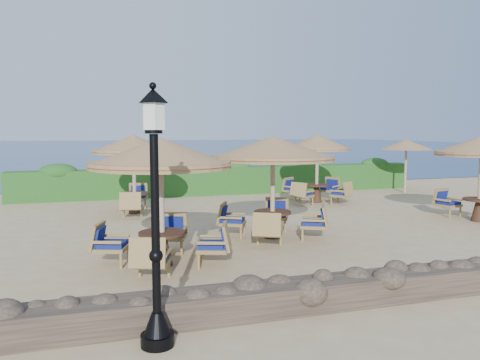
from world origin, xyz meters
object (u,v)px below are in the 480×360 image
cafe_set_0 (161,177)px  cafe_set_1 (273,165)px  extra_parasol (406,145)px  cafe_set_3 (134,155)px  cafe_set_4 (317,158)px  lamp_post (155,229)px

cafe_set_0 → cafe_set_1: bearing=28.6°
cafe_set_0 → extra_parasol: bearing=34.7°
cafe_set_0 → cafe_set_3: same height
cafe_set_4 → lamp_post: bearing=-125.3°
cafe_set_3 → extra_parasol: bearing=8.5°
lamp_post → cafe_set_0: bearing=81.5°
cafe_set_1 → cafe_set_3: size_ratio=1.12×
cafe_set_4 → cafe_set_3: bearing=-176.5°
lamp_post → cafe_set_1: size_ratio=1.03×
cafe_set_3 → cafe_set_4: 7.04m
extra_parasol → cafe_set_4: (-5.09, -1.39, -0.43)m
cafe_set_0 → lamp_post: bearing=-98.5°
cafe_set_0 → cafe_set_4: same height
lamp_post → cafe_set_0: lamp_post is taller
extra_parasol → cafe_set_1: 11.16m
cafe_set_0 → cafe_set_4: (6.96, 6.95, -0.12)m
extra_parasol → cafe_set_0: size_ratio=0.82×
cafe_set_1 → extra_parasol: bearing=36.6°
cafe_set_3 → cafe_set_4: size_ratio=1.06×
cafe_set_4 → cafe_set_0: bearing=-135.0°
extra_parasol → cafe_set_3: cafe_set_3 is taller
lamp_post → extra_parasol: (12.60, 12.00, 0.62)m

